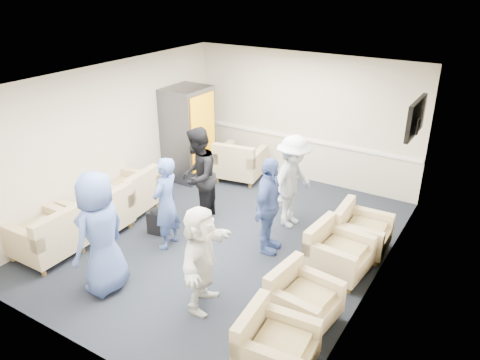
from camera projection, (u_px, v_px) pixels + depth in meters
The scene contains 25 objects.
floor at pixel (225, 238), 7.95m from camera, with size 6.00×6.00×0.00m, color black.
ceiling at pixel (223, 80), 6.84m from camera, with size 6.00×6.00×0.00m, color silver.
back_wall at pixel (303, 118), 9.72m from camera, with size 5.00×0.02×2.70m, color beige.
front_wall at pixel (72, 255), 5.07m from camera, with size 5.00×0.02×2.70m, color beige.
left_wall at pixel (111, 138), 8.59m from camera, with size 0.02×6.00×2.70m, color beige.
right_wall at pixel (381, 203), 6.20m from camera, with size 0.02×6.00×2.70m, color beige.
chair_rail at pixel (302, 139), 9.89m from camera, with size 4.98×0.04×0.06m, color white.
tv at pixel (416, 118), 7.34m from camera, with size 0.10×1.00×0.58m.
armchair_left_near at pixel (48, 238), 7.27m from camera, with size 0.92×0.92×0.73m.
armchair_left_mid at pixel (100, 214), 7.99m from camera, with size 0.93×0.93×0.72m.
armchair_left_far at pixel (130, 194), 8.67m from camera, with size 1.01×1.01×0.74m.
armchair_right_near at pixel (273, 347), 5.23m from camera, with size 0.85×0.85×0.63m.
armchair_right_midnear at pixel (300, 300), 5.98m from camera, with size 0.86×0.86×0.62m.
armchair_right_midfar at pixel (335, 254), 6.93m from camera, with size 0.88×0.88×0.65m.
armchair_right_far at pixel (359, 232), 7.51m from camera, with size 0.83×0.83×0.64m.
armchair_corner at pixel (239, 163), 10.03m from camera, with size 1.08×1.08×0.75m.
vending_machine at pixel (188, 134), 9.93m from camera, with size 0.80×0.94×1.98m.
backpack at pixel (157, 220), 8.02m from camera, with size 0.32×0.26×0.49m.
pillow at pixel (45, 227), 7.21m from camera, with size 0.43×0.33×0.13m, color beige.
person_front_left at pixel (100, 233), 6.36m from camera, with size 0.88×0.57×1.79m, color #42599E.
person_mid_left at pixel (166, 203), 7.44m from camera, with size 0.57×0.37×1.55m, color #42599E.
person_back_left at pixel (198, 177), 8.15m from camera, with size 0.85×0.67×1.76m, color black.
person_back_right at pixel (293, 182), 8.06m from camera, with size 1.07×0.62×1.66m, color white.
person_mid_right at pixel (268, 206), 7.30m from camera, with size 0.94×0.39×1.60m, color #42599E.
person_front_right at pixel (201, 258), 6.08m from camera, with size 1.38×0.44×1.48m, color white.
Camera 1 is at (3.80, -5.69, 4.17)m, focal length 35.00 mm.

